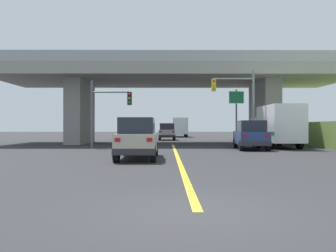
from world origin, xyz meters
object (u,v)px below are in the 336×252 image
Objects in this scene: semi_truck_distant at (180,127)px; suv_crossing at (251,135)px; suv_lead at (138,138)px; traffic_signal_nearside at (240,98)px; sedan_oncoming at (167,132)px; box_truck at (277,126)px; highway_sign at (236,105)px; traffic_signal_farside at (106,106)px.

suv_crossing is at bearing -83.02° from semi_truck_distant.
traffic_signal_nearside is at bearing 52.90° from suv_lead.
sedan_oncoming is (1.49, 24.65, -0.00)m from suv_lead.
box_truck is at bearing -0.06° from traffic_signal_nearside.
sedan_oncoming is at bearing 118.11° from highway_sign.
box_truck is at bearing -77.47° from semi_truck_distant.
traffic_signal_farside is at bearing -176.16° from box_truck.
highway_sign is at bearing -61.89° from sedan_oncoming.
traffic_signal_farside is 11.67m from highway_sign.
box_truck is 17.51m from sedan_oncoming.
highway_sign reaches higher than box_truck.
traffic_signal_nearside is 3.95m from highway_sign.
sedan_oncoming is at bearing 109.91° from traffic_signal_nearside.
traffic_signal_nearside is 1.22× the size of highway_sign.
traffic_signal_farside is at bearing -175.05° from traffic_signal_nearside.
suv_crossing is 31.14m from semi_truck_distant.
highway_sign reaches higher than semi_truck_distant.
highway_sign is at bearing 92.37° from suv_crossing.
traffic_signal_nearside reaches higher than suv_crossing.
traffic_signal_nearside is (5.55, -15.33, 2.79)m from sedan_oncoming.
suv_lead is 13.63m from box_truck.
traffic_signal_farside is (-4.53, -16.20, 2.09)m from sedan_oncoming.
suv_crossing is 0.71× the size of box_truck.
highway_sign is (7.60, 13.22, 2.52)m from suv_lead.
traffic_signal_nearside is at bearing -98.05° from highway_sign.
suv_crossing is at bearing -139.31° from box_truck.
highway_sign is 0.67× the size of semi_truck_distant.
suv_lead is 1.01× the size of suv_crossing.
traffic_signal_nearside is at bearing 102.32° from suv_crossing.
semi_truck_distant reaches higher than suv_crossing.
semi_truck_distant is (2.06, 13.35, 0.58)m from sedan_oncoming.
suv_crossing is at bearing -7.43° from traffic_signal_farside.
suv_crossing is 0.65× the size of semi_truck_distant.
suv_lead is 0.72× the size of box_truck.
traffic_signal_farside is at bearing -155.82° from highway_sign.
traffic_signal_farside is (-10.38, 1.35, 2.09)m from suv_crossing.
box_truck is at bearing -59.17° from highway_sign.
semi_truck_distant is at bearing 99.26° from highway_sign.
traffic_signal_nearside is at bearing -83.06° from semi_truck_distant.
highway_sign reaches higher than suv_lead.
box_truck is (9.93, 9.31, 0.65)m from suv_lead.
highway_sign is at bearing 81.95° from traffic_signal_nearside.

